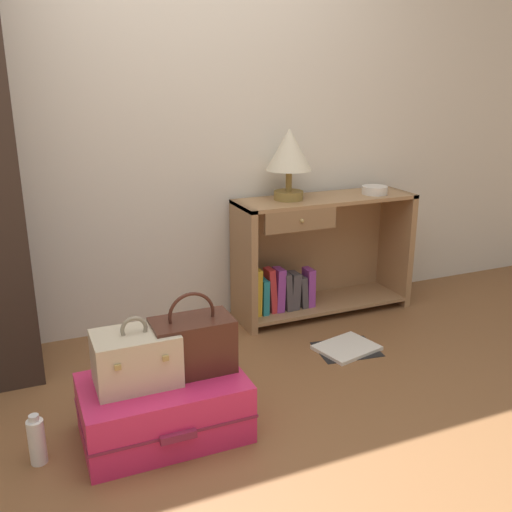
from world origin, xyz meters
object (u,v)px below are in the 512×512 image
Objects in this scene: bookshelf at (315,257)px; handbag at (193,344)px; bottle at (37,441)px; bowl at (375,190)px; train_case at (136,358)px; open_book_on_floor at (347,348)px; table_lamp at (289,153)px; suitcase_large at (164,408)px.

handbag is (-1.04, -0.87, 0.01)m from bookshelf.
bottle is at bearing -178.13° from handbag.
bowl is 2.30m from bottle.
open_book_on_floor is (1.19, 0.34, -0.35)m from train_case.
suitcase_large is at bearing -137.68° from table_lamp.
handbag reaches higher than train_case.
bowl reaches higher than bottle.
bookshelf is 3.08× the size of open_book_on_floor.
suitcase_large is at bearing -151.26° from bowl.
bookshelf is 0.66m from table_lamp.
handbag is 1.07m from open_book_on_floor.
bowl is at bearing 22.35° from bottle.
handbag is at bearing 13.14° from suitcase_large.
suitcase_large is (-1.55, -0.85, -0.62)m from bowl.
train_case reaches higher than bottle.
suitcase_large is at bearing -161.66° from open_book_on_floor.
bookshelf is 2.70× the size of table_lamp.
bookshelf is at bearing -1.85° from table_lamp.
train_case is at bearing -164.04° from open_book_on_floor.
open_book_on_floor is (0.09, -0.55, -0.98)m from table_lamp.
table_lamp reaches higher than train_case.
suitcase_large is (-1.00, -0.91, -0.87)m from table_lamp.
bookshelf is 1.91m from bottle.
handbag is (-0.86, -0.88, -0.62)m from table_lamp.
table_lamp reaches higher than bookshelf.
train_case is at bearing -145.37° from bookshelf.
suitcase_large reaches higher than open_book_on_floor.
bowl is (0.37, -0.05, 0.39)m from bookshelf.
bookshelf is 0.65m from open_book_on_floor.
open_book_on_floor is at bearing 19.08° from handbag.
bookshelf is at bearing 39.90° from handbag.
table_lamp is at bearing 99.62° from open_book_on_floor.
suitcase_large is 1.91× the size of handbag.
table_lamp is 1.96m from bottle.
suitcase_large is at bearing -1.42° from bottle.
train_case is (-1.28, -0.88, 0.00)m from bookshelf.
bowl is 0.75× the size of bottle.
train_case is 0.94× the size of handbag.
open_book_on_floor is (1.09, 0.36, -0.12)m from suitcase_large.
handbag is at bearing -149.90° from bowl.
train_case reaches higher than open_book_on_floor.
handbag is 0.68m from bottle.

